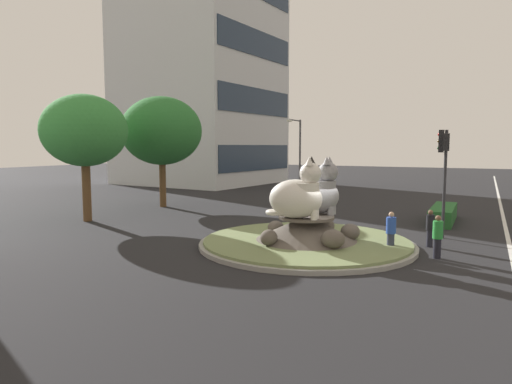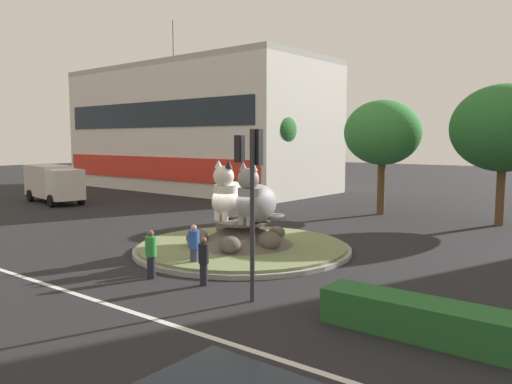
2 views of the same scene
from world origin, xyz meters
The scene contains 13 objects.
ground_plane centered at (0.00, 0.00, 0.00)m, with size 160.00×160.00×0.00m, color black.
roundabout_island centered at (0.01, -0.03, 0.46)m, with size 9.38×9.38×1.33m.
cat_statue_white centered at (-0.78, 0.07, 2.28)m, with size 1.79×2.74×2.62m.
cat_statue_grey centered at (0.82, -0.18, 2.27)m, with size 1.61×2.63×2.59m.
traffic_light_mast centered at (4.46, -5.09, 3.74)m, with size 0.71×0.57×5.12m.
office_tower centered at (26.86, 23.49, 15.40)m, with size 16.26×16.96×30.80m.
clipped_hedge_strip centered at (9.48, -4.81, 0.45)m, with size 5.00×1.20×0.90m, color #235B28.
broadleaf_tree_behind_island centered at (7.44, 13.81, 5.43)m, with size 5.70×5.70×7.87m.
second_tree_near_tower centered at (0.41, 13.73, 5.22)m, with size 4.85×4.85×7.32m.
streetlight_arm centered at (16.76, 7.06, 3.92)m, with size 2.77×0.25×6.54m.
pedestrian_green_shirt centered at (0.22, -5.34, 0.89)m, with size 0.38×0.38×1.70m.
pedestrian_blue_shirt centered at (0.51, -3.51, 0.87)m, with size 0.40×0.40×1.67m.
pedestrian_black_shirt centered at (2.25, -4.85, 0.85)m, with size 0.35×0.35×1.62m.
Camera 1 is at (-18.37, -6.90, 4.36)m, focal length 31.73 mm.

